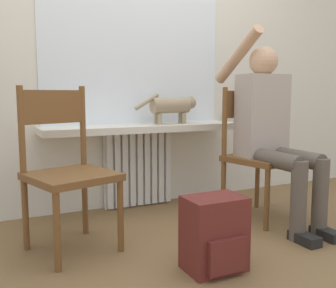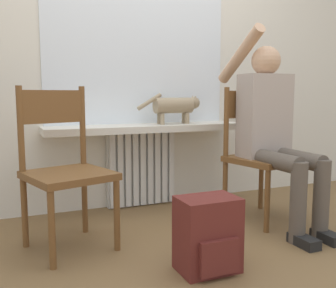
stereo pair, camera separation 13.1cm
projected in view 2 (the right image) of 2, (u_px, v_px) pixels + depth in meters
name	position (u px, v px, depth m)	size (l,w,h in m)	color
ground_plane	(213.00, 259.00, 2.13)	(12.00, 12.00, 0.00)	brown
wall_with_window	(137.00, 35.00, 3.08)	(7.00, 0.06, 2.70)	silver
radiator	(141.00, 168.00, 3.14)	(0.56, 0.08, 0.61)	silver
windowsill	(146.00, 128.00, 2.99)	(1.53, 0.33, 0.05)	silver
window_glass	(138.00, 42.00, 3.06)	(1.47, 0.01, 1.27)	white
chair_left	(65.00, 167.00, 2.26)	(0.54, 0.54, 0.94)	brown
chair_right	(260.00, 153.00, 2.79)	(0.52, 0.52, 0.94)	brown
person	(274.00, 126.00, 2.66)	(0.36, 1.02, 1.35)	brown
cat	(176.00, 106.00, 3.06)	(0.52, 0.12, 0.24)	#9E896B
backpack	(208.00, 235.00, 1.98)	(0.30, 0.24, 0.38)	maroon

